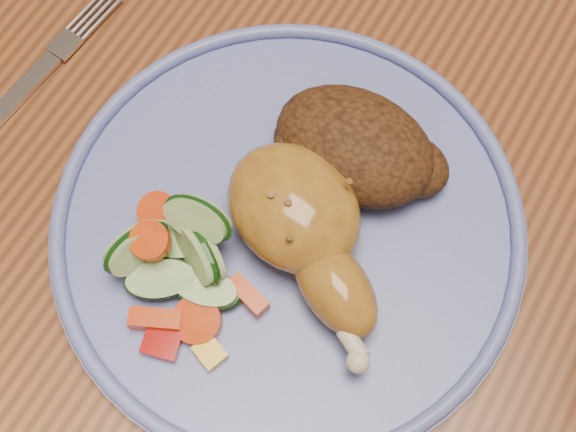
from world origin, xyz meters
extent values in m
plane|color=#502C1B|center=(0.00, 0.00, 0.00)|extent=(4.00, 4.00, 0.00)
cube|color=brown|center=(0.00, 0.00, 0.73)|extent=(0.90, 1.40, 0.04)
cylinder|color=#4C2D16|center=(-0.18, 0.37, 0.21)|extent=(0.04, 0.04, 0.41)
cylinder|color=#5C6AB5|center=(-0.02, -0.12, 0.76)|extent=(0.30, 0.30, 0.01)
torus|color=#5C6AB5|center=(-0.02, -0.12, 0.77)|extent=(0.30, 0.30, 0.01)
ellipsoid|color=#AF7624|center=(-0.02, -0.12, 0.79)|extent=(0.11, 0.10, 0.05)
ellipsoid|color=#AF7624|center=(0.02, -0.14, 0.78)|extent=(0.08, 0.07, 0.04)
sphere|color=beige|center=(0.06, -0.18, 0.78)|extent=(0.01, 0.01, 0.01)
ellipsoid|color=#442611|center=(-0.01, -0.06, 0.78)|extent=(0.11, 0.08, 0.05)
ellipsoid|color=#442611|center=(0.03, -0.05, 0.77)|extent=(0.05, 0.04, 0.03)
ellipsoid|color=#442611|center=(-0.04, -0.06, 0.77)|extent=(0.04, 0.04, 0.02)
cube|color=#A50A05|center=(-0.05, -0.22, 0.77)|extent=(0.03, 0.02, 0.01)
cube|color=#E5A507|center=(-0.02, -0.21, 0.77)|extent=(0.02, 0.02, 0.01)
cylinder|color=#E33D07|center=(-0.10, -0.15, 0.77)|extent=(0.03, 0.03, 0.02)
cube|color=#E33D07|center=(-0.06, -0.21, 0.77)|extent=(0.03, 0.02, 0.01)
cylinder|color=#E33D07|center=(-0.08, -0.18, 0.79)|extent=(0.02, 0.03, 0.01)
cube|color=#E33D07|center=(-0.02, -0.17, 0.77)|extent=(0.03, 0.02, 0.01)
cylinder|color=#E33D07|center=(-0.04, -0.20, 0.77)|extent=(0.03, 0.03, 0.01)
cylinder|color=#A8C983|center=(-0.09, -0.18, 0.78)|extent=(0.04, 0.05, 0.04)
cylinder|color=#A8C983|center=(-0.07, -0.15, 0.79)|extent=(0.04, 0.04, 0.04)
cylinder|color=#A8C983|center=(-0.08, -0.17, 0.77)|extent=(0.05, 0.05, 0.02)
cylinder|color=#A8C983|center=(-0.07, -0.19, 0.77)|extent=(0.06, 0.06, 0.02)
cylinder|color=#A8C983|center=(-0.06, -0.17, 0.78)|extent=(0.05, 0.04, 0.04)
cylinder|color=#A8C983|center=(-0.04, -0.18, 0.77)|extent=(0.05, 0.05, 0.02)
cube|color=silver|center=(-0.23, -0.08, 0.75)|extent=(0.02, 0.07, 0.00)
camera|label=1|loc=(0.07, -0.28, 1.24)|focal=50.00mm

